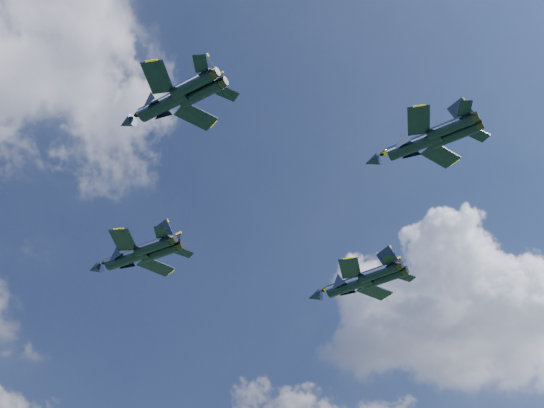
{
  "coord_description": "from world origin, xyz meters",
  "views": [
    {
      "loc": [
        -39.0,
        -56.56,
        3.69
      ],
      "look_at": [
        -4.14,
        -2.7,
        54.99
      ],
      "focal_mm": 45.0,
      "sensor_mm": 36.0,
      "label": 1
    }
  ],
  "objects_px": {
    "jet_lead": "(125,258)",
    "jet_right": "(346,285)",
    "jet_left": "(161,106)",
    "jet_slot": "(411,146)"
  },
  "relations": [
    {
      "from": "jet_lead",
      "to": "jet_right",
      "type": "relative_size",
      "value": 0.96
    },
    {
      "from": "jet_lead",
      "to": "jet_left",
      "type": "bearing_deg",
      "value": -134.65
    },
    {
      "from": "jet_lead",
      "to": "jet_slot",
      "type": "distance_m",
      "value": 41.82
    },
    {
      "from": "jet_left",
      "to": "jet_slot",
      "type": "distance_m",
      "value": 26.84
    },
    {
      "from": "jet_lead",
      "to": "jet_slot",
      "type": "bearing_deg",
      "value": -95.58
    },
    {
      "from": "jet_slot",
      "to": "jet_lead",
      "type": "bearing_deg",
      "value": 87.83
    },
    {
      "from": "jet_right",
      "to": "jet_lead",
      "type": "bearing_deg",
      "value": 136.36
    },
    {
      "from": "jet_left",
      "to": "jet_right",
      "type": "xyz_separation_m",
      "value": [
        36.91,
        15.94,
        -1.34
      ]
    },
    {
      "from": "jet_lead",
      "to": "jet_left",
      "type": "xyz_separation_m",
      "value": [
        -7.78,
        -26.9,
        1.18
      ]
    },
    {
      "from": "jet_right",
      "to": "jet_slot",
      "type": "bearing_deg",
      "value": -138.02
    }
  ]
}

